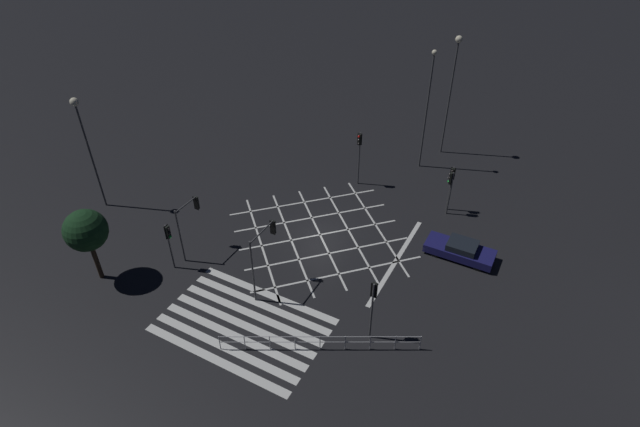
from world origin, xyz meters
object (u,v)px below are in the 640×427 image
object	(u,v)px
traffic_light_sw_main	(169,238)
traffic_light_ne_cross	(451,180)
street_lamp_west	(82,127)
waiting_car	(460,250)
traffic_light_median_south	(264,245)
street_lamp_far	(428,99)
street_lamp_east	(454,71)
traffic_light_median_north	(359,149)
traffic_light_ne_main	(450,185)
street_tree_near	(86,231)
traffic_light_se_cross	(373,299)
traffic_light_sw_cross	(189,216)

from	to	relation	value
traffic_light_sw_main	traffic_light_ne_cross	size ratio (longest dim) A/B	0.94
traffic_light_sw_main	street_lamp_west	distance (m)	10.76
waiting_car	traffic_light_median_south	bearing A→B (deg)	40.95
street_lamp_far	street_lamp_east	bearing A→B (deg)	74.68
traffic_light_median_north	waiting_car	distance (m)	11.23
waiting_car	street_lamp_west	bearing A→B (deg)	15.14
traffic_light_ne_main	street_lamp_west	size ratio (longest dim) A/B	0.41
traffic_light_sw_main	waiting_car	world-z (taller)	traffic_light_sw_main
traffic_light_sw_main	traffic_light_ne_cross	distance (m)	20.01
traffic_light_sw_main	traffic_light_ne_cross	world-z (taller)	traffic_light_ne_cross
traffic_light_ne_main	street_lamp_west	world-z (taller)	street_lamp_west
traffic_light_sw_main	street_tree_near	size ratio (longest dim) A/B	0.69
waiting_car	traffic_light_se_cross	bearing A→B (deg)	74.20
traffic_light_sw_cross	traffic_light_median_south	world-z (taller)	traffic_light_median_south
street_lamp_east	waiting_car	distance (m)	15.87
traffic_light_ne_main	street_lamp_west	bearing A→B (deg)	25.81
traffic_light_ne_cross	street_lamp_far	size ratio (longest dim) A/B	0.37
street_tree_near	traffic_light_median_north	bearing A→B (deg)	60.88
street_lamp_west	traffic_light_sw_main	bearing A→B (deg)	-17.25
traffic_light_median_south	traffic_light_ne_cross	distance (m)	15.22
traffic_light_sw_main	traffic_light_se_cross	xyz separation A→B (m)	(13.43, 0.84, 0.43)
street_lamp_west	street_lamp_far	size ratio (longest dim) A/B	0.87
street_lamp_west	street_lamp_far	xyz separation A→B (m)	(19.24, 16.87, -0.43)
traffic_light_median_south	traffic_light_ne_cross	bearing A→B (deg)	-29.29
traffic_light_ne_cross	traffic_light_se_cross	xyz separation A→B (m)	(-0.22, -13.80, 0.27)
traffic_light_ne_main	traffic_light_median_south	size ratio (longest dim) A/B	0.78
street_lamp_far	traffic_light_sw_main	bearing A→B (deg)	-116.17
traffic_light_ne_main	street_tree_near	xyz separation A→B (m)	(-17.31, -17.06, 1.19)
traffic_light_median_north	street_lamp_east	bearing A→B (deg)	152.21
street_lamp_east	traffic_light_ne_cross	bearing A→B (deg)	-70.41
traffic_light_median_north	street_tree_near	size ratio (longest dim) A/B	0.90
traffic_light_ne_cross	traffic_light_se_cross	bearing A→B (deg)	-0.92
traffic_light_ne_cross	traffic_light_median_south	bearing A→B (deg)	-29.29
traffic_light_se_cross	street_lamp_west	xyz separation A→B (m)	(-22.93, 2.11, 3.66)
street_lamp_far	street_tree_near	xyz separation A→B (m)	(-13.32, -22.70, -2.40)
traffic_light_sw_cross	street_lamp_far	size ratio (longest dim) A/B	0.41
traffic_light_median_south	street_lamp_east	bearing A→B (deg)	-11.51
street_lamp_west	street_lamp_far	distance (m)	25.60
waiting_car	traffic_light_ne_main	bearing A→B (deg)	-62.61
traffic_light_ne_cross	street_tree_near	size ratio (longest dim) A/B	0.73
traffic_light_median_south	street_lamp_east	xyz separation A→B (m)	(4.42, 21.73, 4.09)
traffic_light_ne_cross	traffic_light_ne_main	bearing A→B (deg)	9.70
traffic_light_ne_main	traffic_light_se_cross	size ratio (longest dim) A/B	0.87
traffic_light_median_north	street_tree_near	bearing A→B (deg)	-29.12
traffic_light_median_north	street_tree_near	world-z (taller)	street_tree_near
street_lamp_east	street_lamp_west	distance (m)	28.51
traffic_light_sw_main	street_lamp_far	size ratio (longest dim) A/B	0.35
traffic_light_sw_main	waiting_car	distance (m)	18.87
street_tree_near	waiting_car	size ratio (longest dim) A/B	1.12
traffic_light_sw_main	street_lamp_far	distance (m)	22.39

